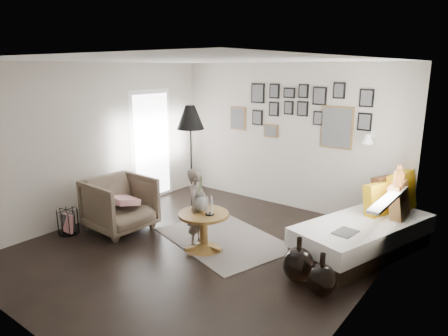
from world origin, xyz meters
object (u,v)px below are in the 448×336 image
Objects in this scene: vase at (200,201)px; demijohn_large at (298,265)px; magazine_basket at (68,222)px; child at (197,207)px; pedestal_table at (204,233)px; armchair at (120,204)px; daybed at (365,230)px; floor_lamp at (190,122)px; demijohn_small at (321,280)px.

vase is 0.89× the size of demijohn_large.
child reaches higher than magazine_basket.
armchair is at bearing -171.13° from pedestal_table.
floor_lamp reaches higher than daybed.
pedestal_table is at bearing -131.83° from child.
floor_lamp is at bearing 139.40° from pedestal_table.
armchair reaches higher than demijohn_large.
daybed is 3.69m from armchair.
child is at bearing 178.14° from demijohn_large.
daybed reaches higher than armchair.
pedestal_table is at bearing -14.04° from vase.
magazine_basket is at bearing 98.14° from child.
pedestal_table is 1.55m from armchair.
vase is 1.95m from demijohn_small.
magazine_basket is at bearing -133.40° from daybed.
vase is 1.52m from floor_lamp.
magazine_basket is 2.12m from child.
vase reaches higher than magazine_basket.
floor_lamp is (-0.95, 0.82, 1.40)m from pedestal_table.
vase is 0.26× the size of floor_lamp.
armchair is (-3.33, -1.58, 0.10)m from daybed.
pedestal_table is 1.45m from demijohn_large.
daybed is 4.44m from magazine_basket.
daybed is (1.89, 1.32, -0.39)m from vase.
daybed is (1.81, 1.34, 0.06)m from pedestal_table.
demijohn_small is at bearing -2.88° from pedestal_table.
magazine_basket is at bearing -157.91° from pedestal_table.
demijohn_large is 1.68m from child.
pedestal_table is 0.46m from vase.
child is (0.77, -0.74, -1.09)m from floor_lamp.
child is (-2.00, -1.26, 0.25)m from daybed.
floor_lamp reaches higher than vase.
child reaches higher than vase.
pedestal_table is 0.76× the size of armchair.
demijohn_small is at bearing -73.11° from daybed.
armchair is 3.33m from demijohn_small.
demijohn_small is (3.86, 0.74, 0.00)m from magazine_basket.
pedestal_table is 0.31× the size of daybed.
armchair is 1.72m from floor_lamp.
daybed is 2.38m from child.
child is at bearing -43.78° from floor_lamp.
demijohn_small reaches higher than magazine_basket.
magazine_basket is 0.68× the size of demijohn_large.
floor_lamp is 2.91m from demijohn_large.
floor_lamp is 5.00× the size of magazine_basket.
demijohn_large is (-0.36, -1.32, -0.10)m from daybed.
vase is 2.21m from magazine_basket.
child is at bearing 149.69° from vase.
pedestal_table reaches higher than magazine_basket.
vase is 0.18m from child.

